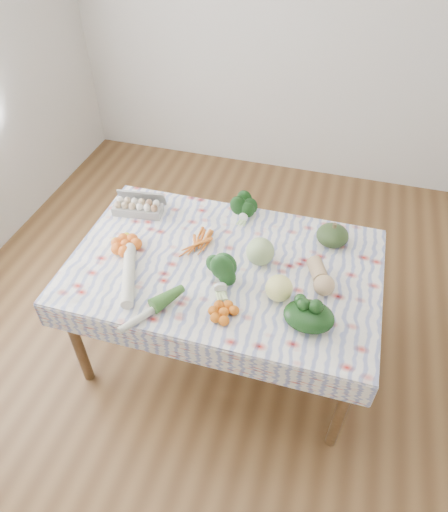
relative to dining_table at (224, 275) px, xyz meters
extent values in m
plane|color=brown|center=(0.00, 0.00, -0.68)|extent=(4.50, 4.50, 0.00)
cube|color=silver|center=(0.00, 2.25, 0.72)|extent=(4.00, 0.04, 2.80)
cube|color=brown|center=(0.00, 0.00, 0.05)|extent=(1.60, 1.00, 0.04)
cylinder|color=brown|center=(-0.74, -0.44, -0.32)|extent=(0.06, 0.06, 0.71)
cylinder|color=brown|center=(0.74, -0.44, -0.32)|extent=(0.06, 0.06, 0.71)
cylinder|color=brown|center=(-0.74, 0.44, -0.32)|extent=(0.06, 0.06, 0.71)
cylinder|color=brown|center=(0.74, 0.44, -0.32)|extent=(0.06, 0.06, 0.71)
cube|color=white|center=(0.00, 0.00, 0.08)|extent=(1.66, 1.06, 0.01)
cube|color=#969692|center=(-0.62, 0.28, 0.12)|extent=(0.31, 0.15, 0.08)
cube|color=orange|center=(-0.19, 0.08, 0.10)|extent=(0.25, 0.24, 0.04)
ellipsoid|color=#133811|center=(0.01, 0.42, 0.15)|extent=(0.15, 0.13, 0.13)
ellipsoid|color=#314921|center=(0.53, 0.33, 0.14)|extent=(0.23, 0.23, 0.12)
sphere|color=#9DBB76|center=(0.18, 0.07, 0.16)|extent=(0.17, 0.17, 0.15)
ellipsoid|color=tan|center=(0.51, 0.00, 0.14)|extent=(0.19, 0.26, 0.11)
cube|color=orange|center=(-0.55, -0.04, 0.12)|extent=(0.28, 0.28, 0.07)
ellipsoid|color=#1D501E|center=(0.02, -0.16, 0.14)|extent=(0.21, 0.21, 0.12)
cube|color=orange|center=(0.10, -0.34, 0.11)|extent=(0.22, 0.22, 0.05)
sphere|color=#F1EE80|center=(0.33, -0.16, 0.15)|extent=(0.17, 0.17, 0.14)
ellipsoid|color=black|center=(0.49, -0.28, 0.14)|extent=(0.27, 0.23, 0.11)
cylinder|color=beige|center=(-0.44, -0.24, 0.12)|extent=(0.23, 0.43, 0.06)
cylinder|color=beige|center=(-0.24, -0.43, 0.10)|extent=(0.23, 0.33, 0.04)
camera|label=1|loc=(0.49, -1.69, 1.80)|focal=32.00mm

